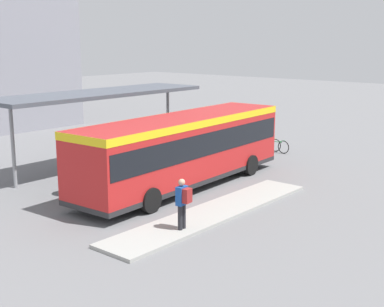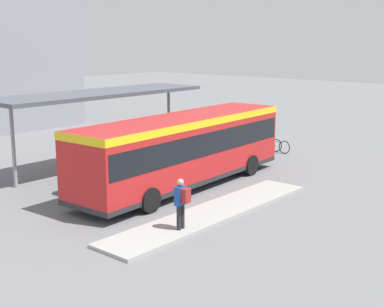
{
  "view_description": "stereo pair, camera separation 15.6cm",
  "coord_description": "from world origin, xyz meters",
  "px_view_note": "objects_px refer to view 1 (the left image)",
  "views": [
    {
      "loc": [
        -16.84,
        -14.7,
        6.25
      ],
      "look_at": [
        0.57,
        0.0,
        1.38
      ],
      "focal_mm": 50.0,
      "sensor_mm": 36.0,
      "label": 1
    },
    {
      "loc": [
        -16.74,
        -14.82,
        6.25
      ],
      "look_at": [
        0.57,
        0.0,
        1.38
      ],
      "focal_mm": 50.0,
      "sensor_mm": 36.0,
      "label": 2
    }
  ],
  "objects_px": {
    "pedestrian_waiting": "(183,201)",
    "bicycle_black": "(259,142)",
    "city_bus": "(184,146)",
    "bicycle_green": "(276,146)",
    "bicycle_yellow": "(267,144)",
    "potted_planter_far_side": "(199,146)",
    "potted_planter_near_shelter": "(72,179)"
  },
  "relations": [
    {
      "from": "city_bus",
      "to": "potted_planter_far_side",
      "type": "bearing_deg",
      "value": 29.57
    },
    {
      "from": "potted_planter_near_shelter",
      "to": "potted_planter_far_side",
      "type": "relative_size",
      "value": 0.92
    },
    {
      "from": "city_bus",
      "to": "potted_planter_far_side",
      "type": "distance_m",
      "value": 5.58
    },
    {
      "from": "city_bus",
      "to": "bicycle_yellow",
      "type": "distance_m",
      "value": 9.14
    },
    {
      "from": "bicycle_black",
      "to": "potted_planter_near_shelter",
      "type": "distance_m",
      "value": 12.97
    },
    {
      "from": "city_bus",
      "to": "potted_planter_far_side",
      "type": "xyz_separation_m",
      "value": [
        4.62,
        2.94,
        -1.08
      ]
    },
    {
      "from": "potted_planter_near_shelter",
      "to": "potted_planter_far_side",
      "type": "distance_m",
      "value": 8.47
    },
    {
      "from": "city_bus",
      "to": "pedestrian_waiting",
      "type": "relative_size",
      "value": 6.74
    },
    {
      "from": "bicycle_green",
      "to": "city_bus",
      "type": "bearing_deg",
      "value": -81.04
    },
    {
      "from": "bicycle_green",
      "to": "potted_planter_near_shelter",
      "type": "relative_size",
      "value": 1.39
    },
    {
      "from": "city_bus",
      "to": "potted_planter_far_side",
      "type": "relative_size",
      "value": 8.41
    },
    {
      "from": "bicycle_yellow",
      "to": "potted_planter_far_side",
      "type": "xyz_separation_m",
      "value": [
        -4.3,
        1.52,
        0.33
      ]
    },
    {
      "from": "bicycle_yellow",
      "to": "potted_planter_near_shelter",
      "type": "height_order",
      "value": "potted_planter_near_shelter"
    },
    {
      "from": "city_bus",
      "to": "potted_planter_near_shelter",
      "type": "relative_size",
      "value": 9.15
    },
    {
      "from": "city_bus",
      "to": "bicycle_green",
      "type": "bearing_deg",
      "value": 2.04
    },
    {
      "from": "bicycle_black",
      "to": "potted_planter_near_shelter",
      "type": "xyz_separation_m",
      "value": [
        -12.96,
        0.63,
        0.27
      ]
    },
    {
      "from": "pedestrian_waiting",
      "to": "bicycle_green",
      "type": "xyz_separation_m",
      "value": [
        13.1,
        4.45,
        -0.72
      ]
    },
    {
      "from": "bicycle_yellow",
      "to": "potted_planter_near_shelter",
      "type": "bearing_deg",
      "value": -100.27
    },
    {
      "from": "city_bus",
      "to": "bicycle_black",
      "type": "relative_size",
      "value": 6.68
    },
    {
      "from": "pedestrian_waiting",
      "to": "potted_planter_near_shelter",
      "type": "relative_size",
      "value": 1.36
    },
    {
      "from": "bicycle_yellow",
      "to": "pedestrian_waiting",
      "type": "bearing_deg",
      "value": -73.38
    },
    {
      "from": "potted_planter_near_shelter",
      "to": "bicycle_yellow",
      "type": "bearing_deg",
      "value": -5.73
    },
    {
      "from": "bicycle_green",
      "to": "bicycle_yellow",
      "type": "xyz_separation_m",
      "value": [
        0.09,
        0.65,
        0.0
      ]
    },
    {
      "from": "pedestrian_waiting",
      "to": "potted_planter_near_shelter",
      "type": "bearing_deg",
      "value": -9.93
    },
    {
      "from": "bicycle_green",
      "to": "pedestrian_waiting",
      "type": "bearing_deg",
      "value": -67.2
    },
    {
      "from": "pedestrian_waiting",
      "to": "bicycle_black",
      "type": "xyz_separation_m",
      "value": [
        13.38,
        5.76,
        -0.73
      ]
    },
    {
      "from": "city_bus",
      "to": "pedestrian_waiting",
      "type": "bearing_deg",
      "value": -142.06
    },
    {
      "from": "bicycle_yellow",
      "to": "potted_planter_far_side",
      "type": "relative_size",
      "value": 1.28
    },
    {
      "from": "bicycle_green",
      "to": "bicycle_black",
      "type": "relative_size",
      "value": 1.01
    },
    {
      "from": "potted_planter_near_shelter",
      "to": "city_bus",
      "type": "bearing_deg",
      "value": -35.02
    },
    {
      "from": "city_bus",
      "to": "pedestrian_waiting",
      "type": "height_order",
      "value": "city_bus"
    },
    {
      "from": "bicycle_black",
      "to": "potted_planter_near_shelter",
      "type": "bearing_deg",
      "value": 86.12
    }
  ]
}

